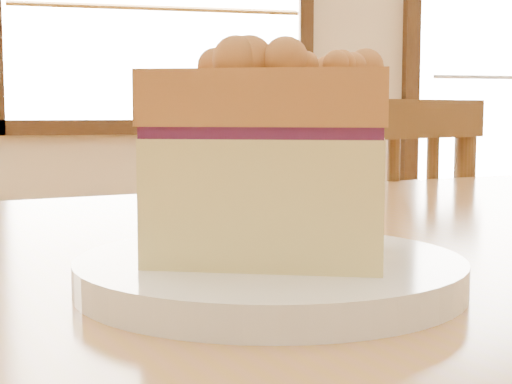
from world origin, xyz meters
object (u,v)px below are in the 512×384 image
at_px(plate, 270,274).
at_px(cake_slice, 268,158).
at_px(cafe_table_main, 432,351).
at_px(cafe_chair_main, 327,362).

relative_size(plate, cake_slice, 1.40).
height_order(cafe_table_main, cafe_chair_main, cafe_chair_main).
bearing_deg(plate, cafe_table_main, 34.60).
distance_m(cafe_chair_main, plate, 0.86).
height_order(cafe_chair_main, cake_slice, cake_slice).
distance_m(cafe_table_main, cake_slice, 0.26).
height_order(cafe_chair_main, plate, cafe_chair_main).
bearing_deg(cafe_table_main, cake_slice, -157.60).
xyz_separation_m(cafe_chair_main, cake_slice, (-0.32, -0.74, 0.38)).
height_order(cafe_table_main, cake_slice, cake_slice).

